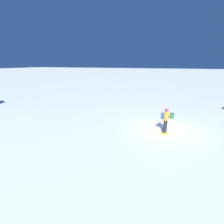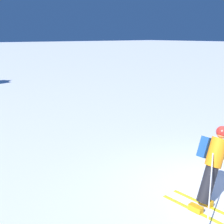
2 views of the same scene
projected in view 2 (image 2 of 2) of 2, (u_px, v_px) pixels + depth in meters
name	position (u px, v px, depth m)	size (l,w,h in m)	color
skier	(212.00, 162.00, 6.39)	(1.37, 1.64, 1.69)	yellow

